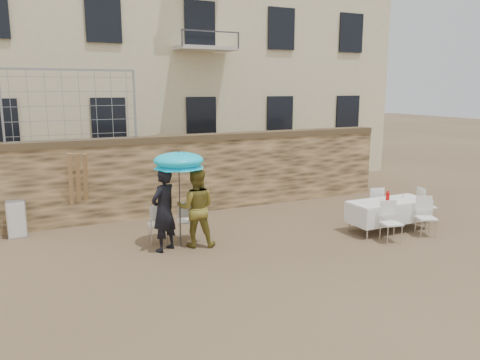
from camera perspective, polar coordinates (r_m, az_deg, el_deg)
name	(u,v)px	position (r m, az deg, el deg)	size (l,w,h in m)	color
ground	(269,270)	(9.45, 3.56, -10.92)	(80.00, 80.00, 0.00)	brown
stone_wall	(186,174)	(13.58, -6.58, 0.68)	(13.00, 0.50, 2.20)	olive
chain_link_fence	(72,106)	(12.73, -19.82, 8.48)	(3.20, 0.06, 1.80)	gray
man_suit	(164,210)	(10.37, -9.28, -3.62)	(0.68, 0.45, 1.86)	black
woman_dress	(196,208)	(10.60, -5.37, -3.40)	(0.87, 0.68, 1.79)	#A38E31
umbrella	(179,163)	(10.37, -7.48, 2.04)	(1.16, 1.16, 2.04)	#3F3F44
couple_chair_left	(158,223)	(11.00, -10.00, -5.22)	(0.48, 0.48, 0.96)	white
couple_chair_right	(187,220)	(11.19, -6.54, -4.83)	(0.48, 0.48, 0.96)	white
banquet_table	(389,202)	(12.33, 17.72, -2.60)	(2.10, 0.85, 0.78)	white
soda_bottle	(388,198)	(12.05, 17.56, -2.05)	(0.09, 0.09, 0.26)	red
table_chair_front_left	(391,222)	(11.47, 17.98, -4.93)	(0.48, 0.48, 0.96)	white
table_chair_front_right	(426,217)	(12.23, 21.77, -4.20)	(0.48, 0.48, 0.96)	white
table_chair_back	(373,204)	(13.10, 15.93, -2.84)	(0.48, 0.48, 0.96)	white
table_chair_side	(426,205)	(13.43, 21.77, -2.87)	(0.48, 0.48, 0.96)	white
chair_stack_right	(17,217)	(12.64, -25.57, -4.11)	(0.46, 0.47, 0.92)	white
wood_planks	(83,189)	(12.66, -18.54, -1.06)	(0.70, 0.20, 2.00)	#A37749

